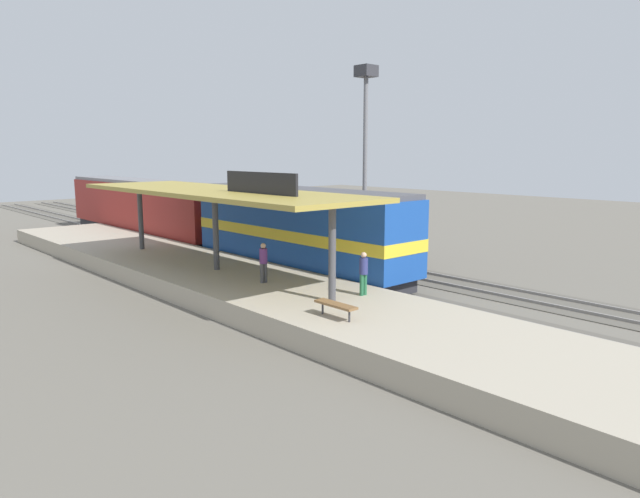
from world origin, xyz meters
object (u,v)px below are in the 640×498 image
object	(u,v)px
person_waiting	(263,261)
person_walking	(363,271)
freight_car	(324,226)
light_mast	(366,120)
passenger_carriage_single	(143,208)
platform_bench	(336,305)
locomotive	(298,231)

from	to	relation	value
person_waiting	person_walking	xyz separation A→B (m)	(1.55, -4.40, 0.00)
freight_car	light_mast	world-z (taller)	light_mast
passenger_carriage_single	light_mast	size ratio (longest dim) A/B	1.71
platform_bench	locomotive	world-z (taller)	locomotive
person_walking	light_mast	bearing A→B (deg)	43.39
platform_bench	passenger_carriage_single	xyz separation A→B (m)	(6.00, 27.09, 0.97)
locomotive	passenger_carriage_single	distance (m)	18.00
platform_bench	locomotive	bearing A→B (deg)	56.57
locomotive	person_walking	bearing A→B (deg)	-111.96
platform_bench	person_waiting	size ratio (longest dim) A/B	0.99
person_waiting	person_walking	bearing A→B (deg)	-70.57
freight_car	light_mast	xyz separation A→B (m)	(3.20, -0.33, 6.43)
person_walking	person_waiting	bearing A→B (deg)	109.43
locomotive	light_mast	bearing A→B (deg)	19.07
platform_bench	person_walking	distance (m)	3.37
platform_bench	passenger_carriage_single	bearing A→B (deg)	77.51
person_waiting	platform_bench	bearing A→B (deg)	-103.31
platform_bench	person_waiting	xyz separation A→B (m)	(1.40, 5.93, 0.51)
light_mast	person_walking	bearing A→B (deg)	-136.61
person_walking	freight_car	bearing A→B (deg)	54.16
light_mast	person_walking	xyz separation A→B (m)	(-10.85, -10.25, -6.54)
locomotive	freight_car	bearing A→B (deg)	33.38
passenger_carriage_single	person_waiting	bearing A→B (deg)	-102.26
passenger_carriage_single	freight_car	distance (m)	15.66
platform_bench	freight_car	size ratio (longest dim) A/B	0.14
light_mast	platform_bench	bearing A→B (deg)	-139.50
locomotive	person_waiting	distance (m)	5.61
freight_car	person_walking	bearing A→B (deg)	-125.84
locomotive	person_walking	size ratio (longest dim) A/B	8.44
person_waiting	person_walking	distance (m)	4.66
passenger_carriage_single	freight_car	xyz separation A→B (m)	(4.60, -14.97, -0.34)
passenger_carriage_single	person_waiting	xyz separation A→B (m)	(-4.60, -21.16, -0.46)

